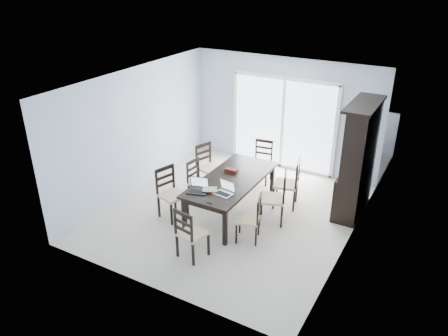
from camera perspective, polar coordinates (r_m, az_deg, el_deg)
The scene contains 24 objects.
floor at distance 8.62m, azimuth 0.95°, elevation -5.82°, with size 5.00×5.00×0.00m, color #BFB6A4.
ceiling at distance 7.61m, azimuth 1.09°, elevation 11.19°, with size 5.00×5.00×0.00m, color white.
back_wall at distance 10.15m, azimuth 7.81°, elevation 6.98°, with size 4.50×0.02×2.60m, color #A8B7C9.
wall_left at distance 9.23m, azimuth -11.40°, elevation 4.81°, with size 0.02×5.00×2.60m, color #A8B7C9.
wall_right at distance 7.33m, azimuth 16.68°, elevation -1.35°, with size 0.02×5.00×2.60m, color #A8B7C9.
balcony at distance 11.51m, azimuth 9.31°, elevation 1.92°, with size 4.50×2.00×0.10m, color gray.
railing at distance 12.18m, azimuth 11.20°, elevation 6.13°, with size 4.50×0.06×1.10m, color #99999E.
dining_table at distance 8.29m, azimuth 0.98°, elevation -1.84°, with size 1.00×2.20×0.75m.
china_hutch at distance 8.58m, azimuth 17.07°, elevation 0.90°, with size 0.50×1.38×2.20m.
sliding_door at distance 10.20m, azimuth 7.69°, elevation 5.80°, with size 2.52×0.05×2.18m.
chair_left_near at distance 8.30m, azimuth -7.19°, elevation -2.51°, with size 0.55×0.54×1.15m.
chair_left_mid at distance 8.80m, azimuth -3.54°, elevation -1.14°, with size 0.43×0.42×1.02m.
chair_left_far at distance 9.36m, azimuth -2.28°, elevation 0.89°, with size 0.54×0.53×1.11m.
chair_right_near at distance 7.57m, azimuth 3.83°, elevation -5.97°, with size 0.49×0.48×1.01m.
chair_right_mid at distance 8.09m, azimuth 7.05°, elevation -3.16°, with size 0.58×0.57×1.18m.
chair_right_far at distance 8.64m, azimuth 8.81°, elevation -1.33°, with size 0.54×0.53×1.18m.
chair_end_near at distance 7.10m, azimuth -4.70°, elevation -7.98°, with size 0.48×0.49×1.08m.
chair_end_far at distance 9.68m, azimuth 5.05°, elevation 1.53°, with size 0.45×0.46×1.07m.
laptop_dark at distance 7.77m, azimuth -3.50°, elevation -2.75°, with size 0.40×0.33×0.24m.
laptop_silver at distance 7.67m, azimuth -0.10°, elevation -3.11°, with size 0.35×0.27×0.22m.
book_stack at distance 7.81m, azimuth -1.91°, elevation -2.87°, with size 0.31×0.29×0.04m.
cell_phone at distance 7.43m, azimuth -1.85°, elevation -4.56°, with size 0.11×0.05×0.01m, color black.
game_box at distance 8.50m, azimuth 0.96°, elevation -0.30°, with size 0.25×0.12×0.06m, color #470F0E.
hot_tub at distance 11.54m, azimuth 7.33°, elevation 4.70°, with size 1.73×1.56×0.86m.
Camera 1 is at (3.50, -6.49, 4.46)m, focal length 35.00 mm.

